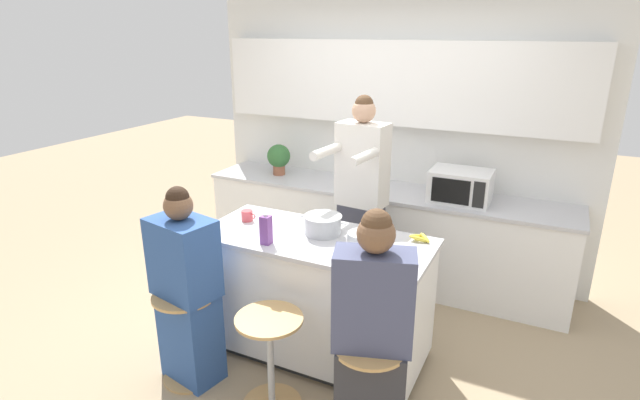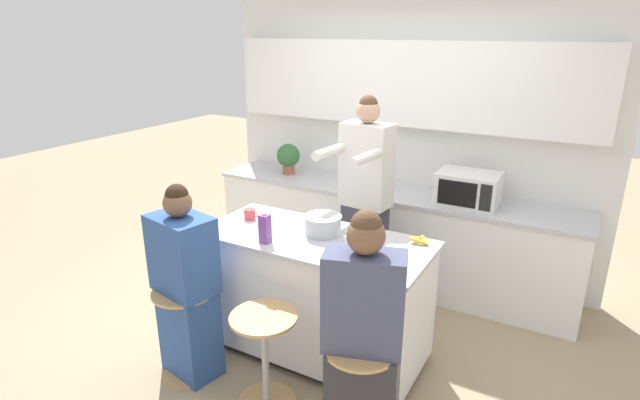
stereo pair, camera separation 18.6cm
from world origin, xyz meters
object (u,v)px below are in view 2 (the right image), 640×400
object	(u,v)px
person_cooking	(365,210)
juice_carton	(265,229)
cooking_pot	(323,225)
person_wrapped_blanket	(186,289)
person_seated_near	(362,345)
banana_bunch	(420,240)
bar_stool_leftmost	(187,325)
fruit_bowl	(361,238)
microwave	(468,188)
coffee_cup_near	(364,260)
bar_stool_center	(265,353)
coffee_cup_far	(250,214)
potted_plant	(288,157)
kitchen_island	(315,296)
bar_stool_rightmost	(360,386)

from	to	relation	value
person_cooking	juice_carton	distance (m)	1.00
person_cooking	cooking_pot	world-z (taller)	person_cooking
person_wrapped_blanket	person_seated_near	bearing A→B (deg)	11.54
person_wrapped_blanket	banana_bunch	size ratio (longest dim) A/B	8.45
person_wrapped_blanket	person_seated_near	size ratio (longest dim) A/B	0.96
bar_stool_leftmost	fruit_bowl	bearing A→B (deg)	36.84
fruit_bowl	microwave	bearing A→B (deg)	72.14
coffee_cup_near	banana_bunch	world-z (taller)	coffee_cup_near
coffee_cup_near	juice_carton	world-z (taller)	juice_carton
bar_stool_center	person_seated_near	xyz separation A→B (m)	(0.65, 0.01, 0.28)
person_seated_near	coffee_cup_far	xyz separation A→B (m)	(-1.25, 0.68, 0.31)
microwave	juice_carton	bearing A→B (deg)	-121.42
bar_stool_leftmost	potted_plant	distance (m)	2.17
person_seated_near	coffee_cup_far	size ratio (longest dim) A/B	12.33
kitchen_island	person_seated_near	world-z (taller)	person_seated_near
bar_stool_rightmost	potted_plant	distance (m)	2.74
bar_stool_leftmost	coffee_cup_near	size ratio (longest dim) A/B	5.78
person_seated_near	banana_bunch	world-z (taller)	person_seated_near
bar_stool_center	person_wrapped_blanket	xyz separation A→B (m)	(-0.64, 0.01, 0.27)
microwave	potted_plant	bearing A→B (deg)	178.86
coffee_cup_near	potted_plant	bearing A→B (deg)	134.48
bar_stool_rightmost	person_seated_near	bearing A→B (deg)	4.53
bar_stool_center	person_seated_near	bearing A→B (deg)	0.87
person_seated_near	microwave	size ratio (longest dim) A/B	2.87
kitchen_island	person_cooking	world-z (taller)	person_cooking
bar_stool_leftmost	fruit_bowl	world-z (taller)	fruit_bowl
cooking_pot	potted_plant	bearing A→B (deg)	130.81
juice_carton	person_seated_near	bearing A→B (deg)	-22.84
fruit_bowl	coffee_cup_far	size ratio (longest dim) A/B	1.73
bar_stool_rightmost	coffee_cup_near	distance (m)	0.72
fruit_bowl	coffee_cup_near	size ratio (longest dim) A/B	1.82
banana_bunch	kitchen_island	bearing A→B (deg)	-159.10
fruit_bowl	potted_plant	size ratio (longest dim) A/B	0.65
person_cooking	person_wrapped_blanket	distance (m)	1.51
person_cooking	microwave	size ratio (longest dim) A/B	3.62
cooking_pot	coffee_cup_near	xyz separation A→B (m)	(0.46, -0.31, -0.03)
kitchen_island	banana_bunch	size ratio (longest dim) A/B	9.87
bar_stool_rightmost	juice_carton	bearing A→B (deg)	156.95
person_wrapped_blanket	juice_carton	world-z (taller)	person_wrapped_blanket
bar_stool_rightmost	coffee_cup_far	size ratio (longest dim) A/B	5.51
coffee_cup_near	juice_carton	distance (m)	0.73
person_seated_near	coffee_cup_near	world-z (taller)	person_seated_near
coffee_cup_far	person_wrapped_blanket	bearing A→B (deg)	-93.04
bar_stool_center	cooking_pot	xyz separation A→B (m)	(0.02, 0.71, 0.61)
bar_stool_center	person_wrapped_blanket	distance (m)	0.69
bar_stool_rightmost	person_wrapped_blanket	size ratio (longest dim) A/B	0.47
banana_bunch	fruit_bowl	bearing A→B (deg)	-154.09
person_seated_near	kitchen_island	bearing A→B (deg)	118.96
coffee_cup_near	cooking_pot	bearing A→B (deg)	145.77
bar_stool_leftmost	microwave	size ratio (longest dim) A/B	1.28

